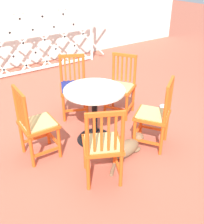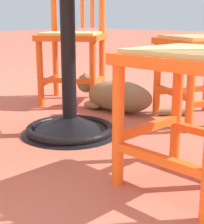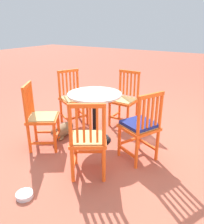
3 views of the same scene
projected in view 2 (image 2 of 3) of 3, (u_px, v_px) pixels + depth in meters
ground_plane at (85, 126)px, 1.95m from camera, size 24.00×24.00×0.00m
cafe_table at (69, 77)px, 1.76m from camera, size 0.76×0.76×0.73m
orange_chair_by_planter at (203, 59)px, 1.15m from camera, size 0.41×0.41×0.91m
orange_chair_at_corner at (73, 36)px, 2.45m from camera, size 0.55×0.55×0.91m
tabby_cat at (114, 95)px, 2.26m from camera, size 0.70×0.36×0.23m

